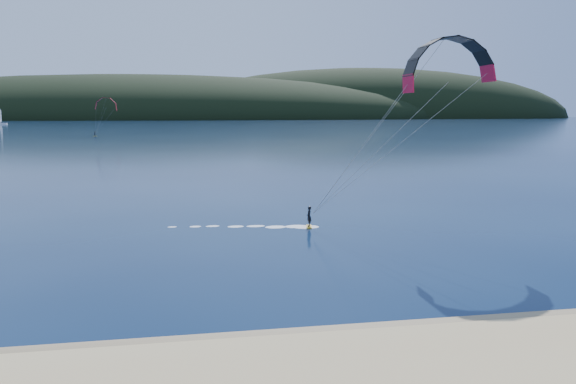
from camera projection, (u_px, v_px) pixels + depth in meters
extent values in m
cube|color=olive|center=(185.00, 349.00, 20.63)|extent=(220.00, 2.50, 0.10)
ellipsoid|color=black|center=(147.00, 119.00, 709.41)|extent=(840.00, 280.00, 110.00)
ellipsoid|color=black|center=(372.00, 118.00, 802.10)|extent=(600.00, 240.00, 140.00)
cube|color=gold|center=(309.00, 227.00, 42.77)|extent=(0.62, 1.30, 0.07)
imported|color=black|center=(309.00, 216.00, 42.66)|extent=(0.46, 0.62, 1.54)
cylinder|color=gray|center=(377.00, 152.00, 39.96)|extent=(0.02, 0.02, 13.49)
cube|color=gold|center=(95.00, 136.00, 204.58)|extent=(1.22, 1.20, 0.07)
imported|color=black|center=(95.00, 134.00, 204.47)|extent=(0.98, 0.97, 1.59)
cylinder|color=gray|center=(101.00, 121.00, 202.37)|extent=(0.02, 0.02, 10.59)
cube|color=white|center=(1.00, 124.00, 387.04)|extent=(8.36, 2.89, 1.45)
cylinder|color=white|center=(0.00, 116.00, 386.23)|extent=(0.21, 0.21, 11.41)
cube|color=white|center=(1.00, 116.00, 387.66)|extent=(0.13, 2.70, 8.30)
cube|color=white|center=(0.00, 119.00, 384.92)|extent=(0.11, 2.08, 5.19)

